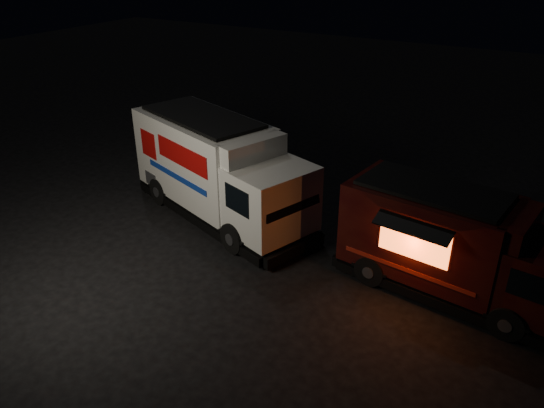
% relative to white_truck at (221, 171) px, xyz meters
% --- Properties ---
extents(ground, '(80.00, 80.00, 0.00)m').
position_rel_white_truck_xyz_m(ground, '(0.56, -2.65, -1.73)').
color(ground, black).
rests_on(ground, ground).
extents(white_truck, '(8.05, 4.93, 3.45)m').
position_rel_white_truck_xyz_m(white_truck, '(0.00, 0.00, 0.00)').
color(white_truck, silver).
rests_on(white_truck, ground).
extents(red_truck, '(6.58, 3.12, 2.95)m').
position_rel_white_truck_xyz_m(red_truck, '(7.98, -0.49, -0.25)').
color(red_truck, '#350F09').
rests_on(red_truck, ground).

